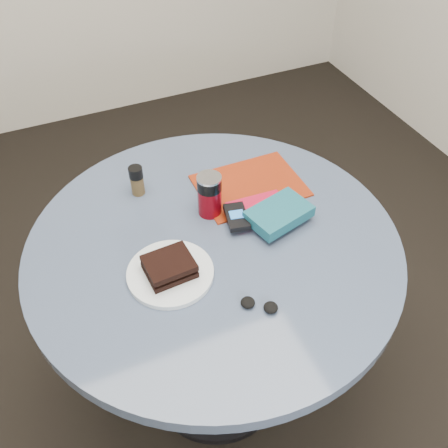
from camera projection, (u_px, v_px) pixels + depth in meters
name	position (u px, v px, depth m)	size (l,w,h in m)	color
ground	(217.00, 380.00, 1.85)	(4.00, 4.00, 0.00)	black
table	(215.00, 279.00, 1.44)	(1.00, 1.00, 0.75)	black
plate	(170.00, 273.00, 1.24)	(0.22, 0.22, 0.01)	white
sandwich	(169.00, 267.00, 1.22)	(0.12, 0.10, 0.04)	black
soda_can	(210.00, 195.00, 1.36)	(0.08, 0.08, 0.13)	#66050D
pepper_grinder	(137.00, 180.00, 1.43)	(0.05, 0.05, 0.09)	#49391F
magazine	(250.00, 185.00, 1.49)	(0.31, 0.23, 0.01)	maroon
red_book	(258.00, 210.00, 1.40)	(0.16, 0.11, 0.01)	#AA0D2C
novel	(279.00, 214.00, 1.35)	(0.17, 0.11, 0.03)	#134B5B
mp3_player	(237.00, 217.00, 1.35)	(0.08, 0.11, 0.02)	black
headphones	(259.00, 305.00, 1.17)	(0.09, 0.08, 0.02)	black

